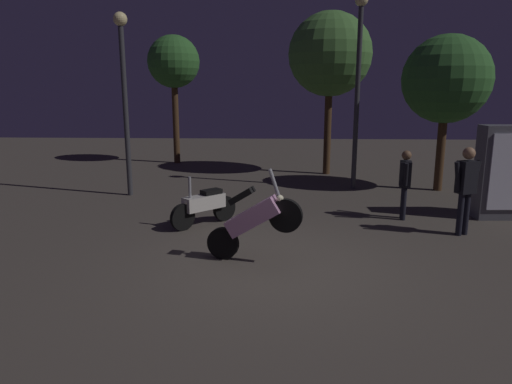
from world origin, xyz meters
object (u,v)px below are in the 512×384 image
object	(u,v)px
person_rider_beside	(466,183)
streetlamp_near	(358,69)
motorcycle_pink_foreground	(253,220)
person_bystander_far	(405,179)
streetlamp_far	(124,81)
motorcycle_white_parked_left	(204,205)

from	to	relation	value
person_rider_beside	streetlamp_near	xyz separation A→B (m)	(-1.48, 4.41, 2.33)
motorcycle_pink_foreground	person_bystander_far	distance (m)	4.31
streetlamp_near	streetlamp_far	size ratio (longest dim) A/B	1.13
streetlamp_far	motorcycle_white_parked_left	bearing A→B (deg)	-48.56
motorcycle_white_parked_left	streetlamp_near	xyz separation A→B (m)	(3.80, 3.95, 2.96)
streetlamp_far	streetlamp_near	bearing A→B (deg)	10.25
person_bystander_far	streetlamp_near	bearing A→B (deg)	-67.62
motorcycle_white_parked_left	streetlamp_far	size ratio (longest dim) A/B	0.26
motorcycle_white_parked_left	streetlamp_far	world-z (taller)	streetlamp_far
streetlamp_near	streetlamp_far	world-z (taller)	streetlamp_near
streetlamp_near	motorcycle_white_parked_left	bearing A→B (deg)	-133.88
person_bystander_far	streetlamp_near	distance (m)	4.15
person_rider_beside	streetlamp_far	world-z (taller)	streetlamp_far
motorcycle_white_parked_left	streetlamp_far	xyz separation A→B (m)	(-2.48, 2.81, 2.62)
person_rider_beside	motorcycle_pink_foreground	bearing A→B (deg)	87.23
motorcycle_pink_foreground	person_bystander_far	xyz separation A→B (m)	(3.24, 2.83, 0.17)
motorcycle_white_parked_left	person_rider_beside	world-z (taller)	person_rider_beside
person_rider_beside	streetlamp_far	distance (m)	8.66
person_bystander_far	streetlamp_near	world-z (taller)	streetlamp_near
person_rider_beside	streetlamp_near	bearing A→B (deg)	-6.59
motorcycle_pink_foreground	person_rider_beside	size ratio (longest dim) A/B	0.92
person_rider_beside	streetlamp_near	distance (m)	5.20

